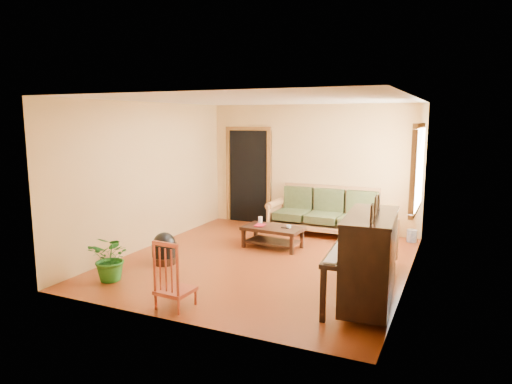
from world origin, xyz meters
The scene contains 16 objects.
floor centered at (0.00, 0.00, 0.00)m, with size 5.00×5.00×0.00m, color #5C220C.
doorway centered at (-1.45, 2.48, 1.02)m, with size 1.08×0.16×2.05m, color black.
window centered at (2.21, 1.30, 1.50)m, with size 0.12×1.36×1.46m, color white.
sofa centered at (0.44, 2.05, 0.48)m, with size 2.23×0.93×0.95m, color #945F36.
coffee_table centered at (-0.15, 0.76, 0.19)m, with size 1.06×0.58×0.39m, color black.
armchair centered at (1.68, 0.23, 0.40)m, with size 0.76×0.80×0.80m, color #945F36.
piano centered at (1.92, -1.21, 0.59)m, with size 0.79×1.34×1.18m, color black.
footstool centered at (-1.39, -0.79, 0.19)m, with size 0.40×0.40×0.38m, color black.
red_chair centered at (-0.25, -2.16, 0.43)m, with size 0.40×0.44×0.87m, color maroon.
leaning_frame centered at (1.58, 2.39, 0.34)m, with size 0.50×0.11×0.67m, color #BA883E.
ceramic_crock centered at (2.10, 2.22, 0.12)m, with size 0.19×0.19×0.23m, color #375CA7.
potted_plant centered at (-1.61, -1.75, 0.34)m, with size 0.61×0.53×0.68m, color #1E601B.
book centered at (-0.48, 0.73, 0.40)m, with size 0.17×0.23×0.02m, color maroon.
candle centered at (-0.46, 0.90, 0.45)m, with size 0.08×0.08×0.13m, color silver.
glass_jar centered at (0.14, 0.81, 0.41)m, with size 0.08×0.08×0.06m, color silver.
remote centered at (0.08, 0.76, 0.39)m, with size 0.15×0.04×0.01m, color black.
Camera 1 is at (2.87, -6.63, 2.32)m, focal length 32.00 mm.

